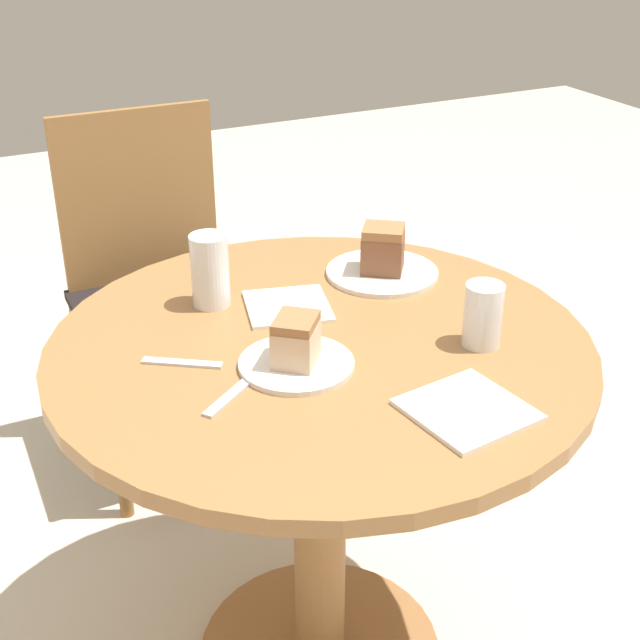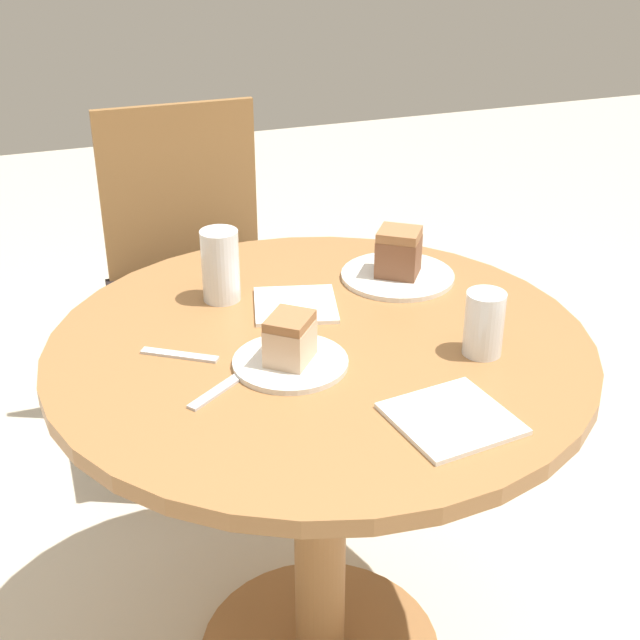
{
  "view_description": "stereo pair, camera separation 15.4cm",
  "coord_description": "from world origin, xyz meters",
  "px_view_note": "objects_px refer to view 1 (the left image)",
  "views": [
    {
      "loc": [
        -0.6,
        -1.23,
        1.52
      ],
      "look_at": [
        0.0,
        0.0,
        0.81
      ],
      "focal_mm": 50.0,
      "sensor_mm": 36.0,
      "label": 1
    },
    {
      "loc": [
        -0.46,
        -1.29,
        1.52
      ],
      "look_at": [
        0.0,
        0.0,
        0.81
      ],
      "focal_mm": 50.0,
      "sensor_mm": 36.0,
      "label": 2
    }
  ],
  "objects_px": {
    "plate_near": "(296,364)",
    "cake_slice_near": "(296,340)",
    "chair": "(158,286)",
    "glass_water": "(483,317)",
    "plate_far": "(382,273)",
    "glass_lemonade": "(210,275)",
    "cake_slice_far": "(383,249)"
  },
  "relations": [
    {
      "from": "plate_near",
      "to": "cake_slice_near",
      "type": "distance_m",
      "value": 0.05
    },
    {
      "from": "chair",
      "to": "glass_water",
      "type": "bearing_deg",
      "value": -74.09
    },
    {
      "from": "plate_far",
      "to": "glass_lemonade",
      "type": "relative_size",
      "value": 1.63
    },
    {
      "from": "plate_near",
      "to": "plate_far",
      "type": "relative_size",
      "value": 0.85
    },
    {
      "from": "chair",
      "to": "plate_near",
      "type": "bearing_deg",
      "value": -91.48
    },
    {
      "from": "cake_slice_near",
      "to": "plate_near",
      "type": "bearing_deg",
      "value": 180.0
    },
    {
      "from": "glass_lemonade",
      "to": "glass_water",
      "type": "height_order",
      "value": "glass_lemonade"
    },
    {
      "from": "chair",
      "to": "glass_water",
      "type": "height_order",
      "value": "chair"
    },
    {
      "from": "chair",
      "to": "plate_near",
      "type": "height_order",
      "value": "chair"
    },
    {
      "from": "plate_far",
      "to": "cake_slice_far",
      "type": "xyz_separation_m",
      "value": [
        -0.0,
        0.0,
        0.05
      ]
    },
    {
      "from": "chair",
      "to": "cake_slice_far",
      "type": "xyz_separation_m",
      "value": [
        0.28,
        -0.71,
        0.33
      ]
    },
    {
      "from": "cake_slice_near",
      "to": "cake_slice_far",
      "type": "height_order",
      "value": "cake_slice_far"
    },
    {
      "from": "cake_slice_near",
      "to": "cake_slice_far",
      "type": "distance_m",
      "value": 0.4
    },
    {
      "from": "chair",
      "to": "cake_slice_far",
      "type": "height_order",
      "value": "chair"
    },
    {
      "from": "plate_far",
      "to": "glass_water",
      "type": "distance_m",
      "value": 0.33
    },
    {
      "from": "chair",
      "to": "plate_near",
      "type": "relative_size",
      "value": 4.91
    },
    {
      "from": "glass_lemonade",
      "to": "plate_near",
      "type": "bearing_deg",
      "value": -80.71
    },
    {
      "from": "cake_slice_near",
      "to": "glass_water",
      "type": "xyz_separation_m",
      "value": [
        0.32,
        -0.07,
        0.0
      ]
    },
    {
      "from": "glass_lemonade",
      "to": "glass_water",
      "type": "relative_size",
      "value": 1.23
    },
    {
      "from": "plate_near",
      "to": "plate_far",
      "type": "distance_m",
      "value": 0.4
    },
    {
      "from": "chair",
      "to": "glass_water",
      "type": "xyz_separation_m",
      "value": [
        0.29,
        -1.04,
        0.32
      ]
    },
    {
      "from": "plate_near",
      "to": "cake_slice_far",
      "type": "bearing_deg",
      "value": 39.64
    },
    {
      "from": "plate_near",
      "to": "glass_lemonade",
      "type": "bearing_deg",
      "value": 99.29
    },
    {
      "from": "glass_lemonade",
      "to": "cake_slice_far",
      "type": "bearing_deg",
      "value": -4.22
    },
    {
      "from": "chair",
      "to": "glass_lemonade",
      "type": "relative_size",
      "value": 6.81
    },
    {
      "from": "plate_far",
      "to": "cake_slice_near",
      "type": "relative_size",
      "value": 2.18
    },
    {
      "from": "cake_slice_far",
      "to": "chair",
      "type": "bearing_deg",
      "value": 111.12
    },
    {
      "from": "glass_water",
      "to": "chair",
      "type": "bearing_deg",
      "value": 105.42
    },
    {
      "from": "plate_near",
      "to": "cake_slice_far",
      "type": "relative_size",
      "value": 1.76
    },
    {
      "from": "chair",
      "to": "plate_far",
      "type": "distance_m",
      "value": 0.81
    },
    {
      "from": "plate_far",
      "to": "cake_slice_near",
      "type": "bearing_deg",
      "value": -140.36
    },
    {
      "from": "chair",
      "to": "glass_lemonade",
      "type": "xyz_separation_m",
      "value": [
        -0.08,
        -0.69,
        0.33
      ]
    }
  ]
}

